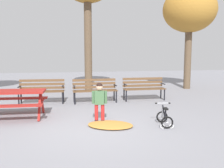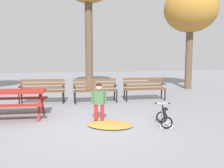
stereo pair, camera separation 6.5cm
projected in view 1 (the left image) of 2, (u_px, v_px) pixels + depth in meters
ground at (92, 128)px, 5.91m from camera, size 36.00×36.00×0.00m
picnic_table at (11, 97)px, 6.80m from camera, size 1.87×1.44×0.79m
park_bench_far_left at (42, 89)px, 8.84m from camera, size 1.63×0.57×0.85m
park_bench_left at (95, 88)px, 9.01m from camera, size 1.61×0.48×0.85m
park_bench_right at (144, 87)px, 9.47m from camera, size 1.61×0.48×0.85m
child_standing at (99, 99)px, 6.37m from camera, size 0.39×0.21×1.03m
kids_bicycle at (165, 118)px, 6.11m from camera, size 0.44×0.60×0.54m
leaf_pile at (110, 125)px, 6.08m from camera, size 1.34×1.16×0.07m
tree_center at (190, 11)px, 12.08m from camera, size 2.60×2.60×5.01m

